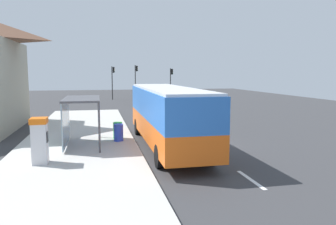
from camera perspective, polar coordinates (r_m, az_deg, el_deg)
The scene contains 20 objects.
ground_plane at distance 31.53m, azimuth -2.46°, elevation -0.29°, with size 56.00×92.00×0.04m, color #38383A.
sidewalk_platform at distance 19.26m, azimuth -15.35°, elevation -4.92°, with size 6.20×30.00×0.18m, color beige.
lane_stripe_seg_0 at distance 12.79m, azimuth 14.34°, elevation -11.36°, with size 0.16×2.20×0.01m, color silver.
lane_stripe_seg_1 at distance 17.23m, azimuth 6.88°, elevation -6.40°, with size 0.16×2.20×0.01m, color silver.
lane_stripe_seg_2 at distance 21.91m, azimuth 2.61°, elevation -3.46°, with size 0.16×2.20×0.01m, color silver.
lane_stripe_seg_3 at distance 26.71m, azimuth -0.12°, elevation -1.56°, with size 0.16×2.20×0.01m, color silver.
lane_stripe_seg_4 at distance 31.57m, azimuth -2.02°, elevation -0.23°, with size 0.16×2.20×0.01m, color silver.
lane_stripe_seg_5 at distance 36.47m, azimuth -3.40°, elevation 0.74°, with size 0.16×2.20×0.01m, color silver.
lane_stripe_seg_6 at distance 41.39m, azimuth -4.46°, elevation 1.48°, with size 0.16×2.20×0.01m, color silver.
lane_stripe_seg_7 at distance 46.33m, azimuth -5.30°, elevation 2.06°, with size 0.16×2.20×0.01m, color silver.
bus at distance 17.29m, azimuth -0.22°, elevation -0.12°, with size 2.56×11.01×3.21m.
white_van at distance 41.50m, azimuth -1.79°, elevation 3.36°, with size 2.21×5.28×2.30m.
sedan_near at distance 56.14m, azimuth -4.42°, elevation 3.74°, with size 1.86×4.41×1.52m.
ticket_machine at distance 14.67m, azimuth -21.59°, elevation -4.56°, with size 0.66×0.76×1.94m.
recycling_bin_blue at distance 18.42m, azimuth -8.68°, elevation -3.49°, with size 0.52×0.52×0.95m, color blue.
recycling_bin_green at distance 19.11m, azimuth -8.81°, elevation -3.11°, with size 0.52×0.52×0.95m, color green.
traffic_light_near_side at distance 48.90m, azimuth 0.55°, elevation 5.97°, with size 0.49×0.28×4.62m.
traffic_light_far_side at distance 48.55m, azimuth -9.67°, elevation 6.05°, with size 0.49×0.28×4.88m.
traffic_light_median at distance 49.62m, azimuth -5.65°, elevation 6.29°, with size 0.49×0.28×5.10m.
bus_shelter at distance 17.59m, azimuth -15.85°, elevation 0.58°, with size 1.80×4.00×2.50m.
Camera 1 is at (-5.26, -16.83, 3.99)m, focal length 34.73 mm.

